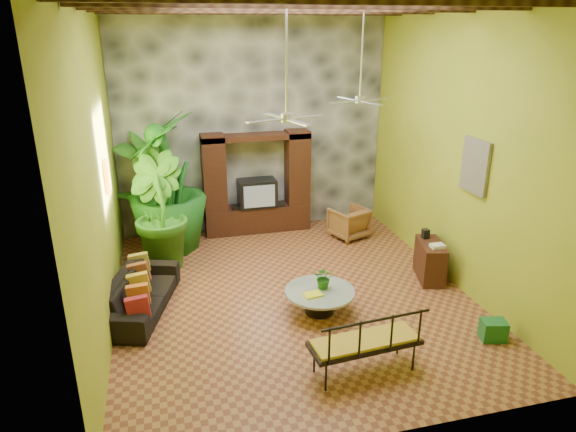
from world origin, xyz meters
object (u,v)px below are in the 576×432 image
object	(u,v)px
tall_plant_a	(148,186)
coffee_table	(320,298)
tall_plant_b	(157,211)
wicker_armchair	(349,222)
side_console	(430,261)
ceiling_fan_front	(287,104)
tall_plant_c	(166,183)
iron_bench	(367,341)
ceiling_fan_back	(360,88)
entertainment_center	(257,191)
sofa	(140,294)
green_bin	(493,330)

from	to	relation	value
tall_plant_a	coffee_table	xyz separation A→B (m)	(2.66, -3.84, -0.99)
tall_plant_b	coffee_table	size ratio (longest dim) A/B	1.96
wicker_armchair	side_console	world-z (taller)	side_console
ceiling_fan_front	tall_plant_b	distance (m)	3.73
coffee_table	tall_plant_c	bearing A→B (deg)	124.63
tall_plant_c	iron_bench	world-z (taller)	tall_plant_c
ceiling_fan_back	tall_plant_a	distance (m)	4.92
entertainment_center	tall_plant_c	bearing A→B (deg)	-165.23
sofa	wicker_armchair	size ratio (longest dim) A/B	2.80
ceiling_fan_front	tall_plant_b	bearing A→B (deg)	132.57
ceiling_fan_front	tall_plant_c	size ratio (longest dim) A/B	0.64
side_console	ceiling_fan_back	bearing A→B (deg)	145.43
wicker_armchair	tall_plant_c	world-z (taller)	tall_plant_c
iron_bench	side_console	size ratio (longest dim) A/B	1.75
entertainment_center	iron_bench	xyz separation A→B (m)	(0.40, -5.55, -0.43)
iron_bench	side_console	bearing A→B (deg)	41.75
entertainment_center	tall_plant_c	size ratio (longest dim) A/B	0.83
ceiling_fan_front	wicker_armchair	xyz separation A→B (m)	(2.11, 2.65, -3.06)
ceiling_fan_front	side_console	bearing A→B (deg)	7.19
ceiling_fan_back	green_bin	xyz separation A→B (m)	(0.99, -3.31, -3.24)
sofa	side_console	xyz separation A→B (m)	(5.24, -0.15, 0.05)
coffee_table	green_bin	bearing A→B (deg)	-31.64
entertainment_center	ceiling_fan_back	distance (m)	3.50
ceiling_fan_back	coffee_table	size ratio (longest dim) A/B	1.61
entertainment_center	ceiling_fan_back	bearing A→B (deg)	-50.43
sofa	tall_plant_b	distance (m)	1.91
entertainment_center	tall_plant_b	distance (m)	2.59
green_bin	ceiling_fan_front	bearing A→B (deg)	148.47
ceiling_fan_front	wicker_armchair	size ratio (longest dim) A/B	2.47
tall_plant_b	entertainment_center	bearing A→B (deg)	31.50
tall_plant_a	tall_plant_b	bearing A→B (deg)	-83.10
wicker_armchair	green_bin	xyz separation A→B (m)	(0.67, -4.36, -0.18)
tall_plant_a	side_console	size ratio (longest dim) A/B	2.78
ceiling_fan_back	coffee_table	distance (m)	3.90
coffee_table	ceiling_fan_front	bearing A→B (deg)	148.97
side_console	green_bin	xyz separation A→B (m)	(-0.06, -2.07, -0.20)
wicker_armchair	iron_bench	world-z (taller)	iron_bench
ceiling_fan_back	sofa	size ratio (longest dim) A/B	0.88
tall_plant_c	tall_plant_a	bearing A→B (deg)	124.87
entertainment_center	ceiling_fan_front	world-z (taller)	ceiling_fan_front
ceiling_fan_back	wicker_armchair	world-z (taller)	ceiling_fan_back
iron_bench	tall_plant_b	bearing A→B (deg)	117.10
entertainment_center	ceiling_fan_back	size ratio (longest dim) A/B	1.29
entertainment_center	tall_plant_b	size ratio (longest dim) A/B	1.06
entertainment_center	tall_plant_a	world-z (taller)	tall_plant_a
ceiling_fan_back	tall_plant_a	bearing A→B (deg)	153.85
ceiling_fan_front	sofa	world-z (taller)	ceiling_fan_front
wicker_armchair	green_bin	size ratio (longest dim) A/B	2.07
tall_plant_a	iron_bench	size ratio (longest dim) A/B	1.58
tall_plant_b	coffee_table	world-z (taller)	tall_plant_b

